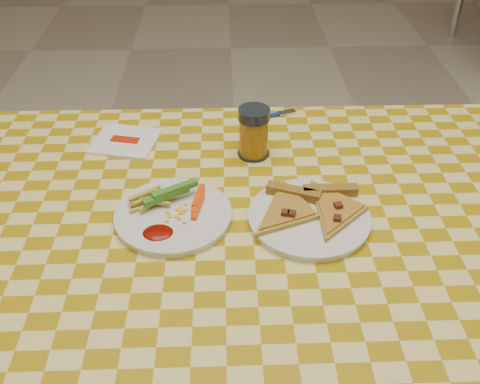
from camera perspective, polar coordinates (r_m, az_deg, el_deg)
name	(u,v)px	position (r m, az deg, el deg)	size (l,w,h in m)	color
table	(251,248)	(1.06, 1.21, -6.04)	(1.28, 0.88, 0.76)	silver
plate_left	(173,216)	(1.02, -7.11, -2.57)	(0.22, 0.22, 0.01)	white
plate_right	(309,218)	(1.01, 7.36, -2.81)	(0.22, 0.22, 0.01)	white
fries_veggies	(169,205)	(1.02, -7.60, -1.33)	(0.17, 0.16, 0.04)	gold
pizza_slices	(311,207)	(1.01, 7.54, -1.62)	(0.25, 0.24, 0.02)	gold
drink_glass	(254,133)	(1.16, 1.48, 6.32)	(0.07, 0.07, 0.11)	black
napkin	(125,141)	(1.26, -12.15, 5.35)	(0.17, 0.16, 0.01)	white
fork	(270,116)	(1.33, 3.20, 8.13)	(0.14, 0.06, 0.01)	#162B98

